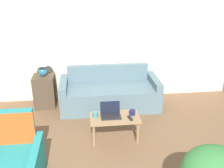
{
  "coord_description": "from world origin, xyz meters",
  "views": [
    {
      "loc": [
        0.21,
        -1.5,
        2.54
      ],
      "look_at": [
        0.71,
        2.81,
        0.75
      ],
      "focal_mm": 42.0,
      "sensor_mm": 36.0,
      "label": 1
    }
  ],
  "objects_px": {
    "cup_navy": "(132,112)",
    "tv_remote": "(130,118)",
    "coffee_table": "(115,120)",
    "armchair": "(14,163)",
    "table_lamp": "(42,62)",
    "cup_yellow": "(95,114)",
    "couch": "(109,94)",
    "laptop": "(111,113)"
  },
  "relations": [
    {
      "from": "couch",
      "to": "cup_navy",
      "type": "bearing_deg",
      "value": -77.73
    },
    {
      "from": "cup_navy",
      "to": "armchair",
      "type": "bearing_deg",
      "value": -153.83
    },
    {
      "from": "couch",
      "to": "tv_remote",
      "type": "bearing_deg",
      "value": -81.45
    },
    {
      "from": "laptop",
      "to": "tv_remote",
      "type": "xyz_separation_m",
      "value": [
        0.3,
        -0.13,
        -0.04
      ]
    },
    {
      "from": "cup_yellow",
      "to": "tv_remote",
      "type": "height_order",
      "value": "cup_yellow"
    },
    {
      "from": "table_lamp",
      "to": "cup_yellow",
      "type": "distance_m",
      "value": 1.72
    },
    {
      "from": "armchair",
      "to": "laptop",
      "type": "relative_size",
      "value": 2.75
    },
    {
      "from": "couch",
      "to": "cup_navy",
      "type": "height_order",
      "value": "couch"
    },
    {
      "from": "armchair",
      "to": "coffee_table",
      "type": "height_order",
      "value": "armchair"
    },
    {
      "from": "cup_yellow",
      "to": "coffee_table",
      "type": "bearing_deg",
      "value": -8.33
    },
    {
      "from": "table_lamp",
      "to": "cup_yellow",
      "type": "height_order",
      "value": "table_lamp"
    },
    {
      "from": "couch",
      "to": "table_lamp",
      "type": "height_order",
      "value": "table_lamp"
    },
    {
      "from": "armchair",
      "to": "tv_remote",
      "type": "xyz_separation_m",
      "value": [
        1.68,
        0.72,
        0.15
      ]
    },
    {
      "from": "couch",
      "to": "armchair",
      "type": "height_order",
      "value": "armchair"
    },
    {
      "from": "cup_navy",
      "to": "tv_remote",
      "type": "distance_m",
      "value": 0.15
    },
    {
      "from": "coffee_table",
      "to": "armchair",
      "type": "bearing_deg",
      "value": -150.53
    },
    {
      "from": "couch",
      "to": "laptop",
      "type": "bearing_deg",
      "value": -95.27
    },
    {
      "from": "coffee_table",
      "to": "cup_yellow",
      "type": "bearing_deg",
      "value": 171.67
    },
    {
      "from": "coffee_table",
      "to": "tv_remote",
      "type": "relative_size",
      "value": 5.23
    },
    {
      "from": "table_lamp",
      "to": "tv_remote",
      "type": "xyz_separation_m",
      "value": [
        1.53,
        -1.45,
        -0.55
      ]
    },
    {
      "from": "armchair",
      "to": "tv_remote",
      "type": "bearing_deg",
      "value": 23.35
    },
    {
      "from": "tv_remote",
      "to": "laptop",
      "type": "bearing_deg",
      "value": 156.13
    },
    {
      "from": "cup_navy",
      "to": "cup_yellow",
      "type": "xyz_separation_m",
      "value": [
        -0.61,
        0.01,
        -0.0
      ]
    },
    {
      "from": "couch",
      "to": "tv_remote",
      "type": "relative_size",
      "value": 12.81
    },
    {
      "from": "cup_navy",
      "to": "tv_remote",
      "type": "height_order",
      "value": "cup_navy"
    },
    {
      "from": "cup_navy",
      "to": "table_lamp",
      "type": "bearing_deg",
      "value": 140.41
    },
    {
      "from": "coffee_table",
      "to": "cup_yellow",
      "type": "height_order",
      "value": "cup_yellow"
    },
    {
      "from": "armchair",
      "to": "tv_remote",
      "type": "relative_size",
      "value": 5.75
    },
    {
      "from": "armchair",
      "to": "laptop",
      "type": "height_order",
      "value": "armchair"
    },
    {
      "from": "couch",
      "to": "armchair",
      "type": "bearing_deg",
      "value": -126.12
    },
    {
      "from": "couch",
      "to": "coffee_table",
      "type": "height_order",
      "value": "couch"
    },
    {
      "from": "armchair",
      "to": "coffee_table",
      "type": "relative_size",
      "value": 1.1
    },
    {
      "from": "tv_remote",
      "to": "table_lamp",
      "type": "bearing_deg",
      "value": 136.67
    },
    {
      "from": "table_lamp",
      "to": "laptop",
      "type": "height_order",
      "value": "table_lamp"
    },
    {
      "from": "tv_remote",
      "to": "couch",
      "type": "bearing_deg",
      "value": 98.55
    },
    {
      "from": "laptop",
      "to": "cup_yellow",
      "type": "xyz_separation_m",
      "value": [
        -0.25,
        0.0,
        -0.01
      ]
    },
    {
      "from": "cup_yellow",
      "to": "tv_remote",
      "type": "distance_m",
      "value": 0.57
    },
    {
      "from": "armchair",
      "to": "cup_navy",
      "type": "height_order",
      "value": "armchair"
    },
    {
      "from": "couch",
      "to": "cup_yellow",
      "type": "distance_m",
      "value": 1.24
    },
    {
      "from": "coffee_table",
      "to": "cup_yellow",
      "type": "relative_size",
      "value": 8.6
    },
    {
      "from": "coffee_table",
      "to": "cup_navy",
      "type": "height_order",
      "value": "cup_navy"
    },
    {
      "from": "couch",
      "to": "armchair",
      "type": "distance_m",
      "value": 2.51
    }
  ]
}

